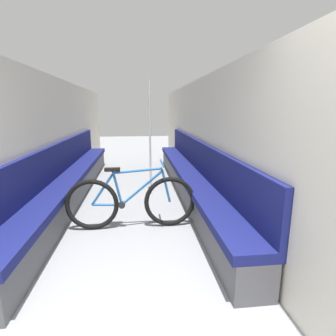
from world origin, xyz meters
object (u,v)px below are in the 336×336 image
bench_seat_row_right (190,177)px  bicycle (131,202)px  bench_seat_row_left (71,180)px  grab_pole_near (150,140)px

bench_seat_row_right → bicycle: 1.76m
bench_seat_row_left → bicycle: 1.79m
bench_seat_row_right → bench_seat_row_left: bearing=180.0°
grab_pole_near → bicycle: bearing=-102.8°
bench_seat_row_right → bicycle: size_ratio=3.43×
bench_seat_row_left → bench_seat_row_right: (2.22, 0.00, 0.00)m
bicycle → grab_pole_near: grab_pole_near is taller
bench_seat_row_left → grab_pole_near: bearing=3.4°
bench_seat_row_right → bicycle: (-1.09, -1.38, 0.04)m
bench_seat_row_right → grab_pole_near: grab_pole_near is taller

